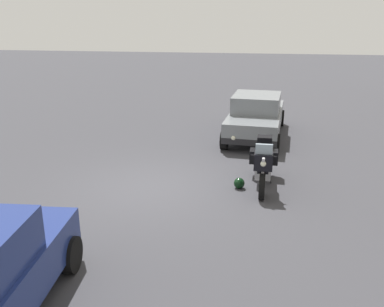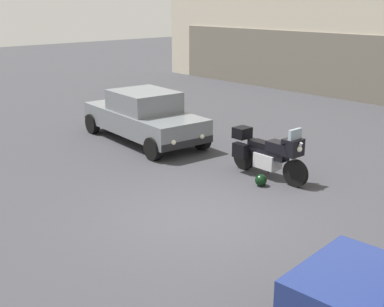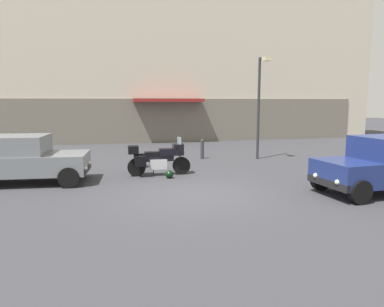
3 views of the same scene
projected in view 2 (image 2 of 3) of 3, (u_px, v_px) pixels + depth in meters
ground_plane at (198, 217)px, 9.93m from camera, size 80.00×80.00×0.00m
motorcycle at (268, 153)px, 12.00m from camera, size 2.26×0.77×1.36m
helmet at (261, 180)px, 11.54m from camera, size 0.28×0.28×0.28m
car_sedan_far at (144, 116)px, 15.06m from camera, size 4.68×2.26×1.56m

